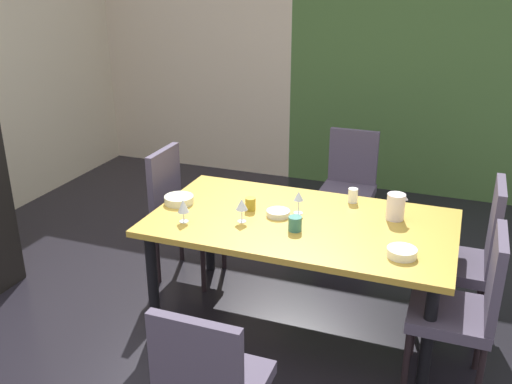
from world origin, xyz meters
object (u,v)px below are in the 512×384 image
chair_left_far (180,209)px  serving_bowl_near_shelf (179,200)px  chair_head_near (209,383)px  wine_glass_corner (242,205)px  chair_head_far (349,181)px  chair_right_near (467,304)px  cup_near_window (250,204)px  serving_bowl_center (402,252)px  pitcher_south (396,206)px  wine_glass_left (183,206)px  wine_glass_right (299,197)px  chair_right_far (471,252)px  cup_west (295,224)px  dining_table (301,231)px  serving_bowl_rear (278,213)px  cup_north (353,195)px

chair_left_far → serving_bowl_near_shelf: 0.43m
chair_head_near → wine_glass_corner: (-0.32, 1.20, 0.33)m
chair_head_far → chair_right_near: 1.94m
chair_head_far → chair_head_near: chair_head_far is taller
chair_right_near → cup_near_window: (-1.40, 0.34, 0.25)m
serving_bowl_center → pitcher_south: size_ratio=0.98×
wine_glass_left → wine_glass_corner: same height
wine_glass_right → pitcher_south: size_ratio=0.89×
chair_right_far → chair_left_far: (-2.08, 0.00, -0.01)m
wine_glass_corner → cup_west: size_ratio=1.69×
chair_head_near → chair_right_near: chair_right_near is taller
wine_glass_left → serving_bowl_center: wine_glass_left is taller
chair_head_near → wine_glass_right: 1.49m
chair_right_far → chair_head_far: size_ratio=1.08×
dining_table → cup_near_window: size_ratio=22.51×
dining_table → chair_head_near: bearing=-91.0°
chair_right_near → serving_bowl_center: size_ratio=5.85×
serving_bowl_rear → serving_bowl_center: bearing=-19.1°
serving_bowl_near_shelf → cup_near_window: cup_near_window is taller
dining_table → chair_right_far: size_ratio=1.84×
chair_right_far → serving_bowl_rear: size_ratio=6.84×
serving_bowl_near_shelf → wine_glass_left: bearing=-56.7°
chair_head_far → wine_glass_left: bearing=66.2°
serving_bowl_rear → wine_glass_corner: bearing=-138.0°
pitcher_south → chair_head_far: bearing=114.7°
serving_bowl_near_shelf → cup_west: (0.87, -0.14, 0.02)m
dining_table → serving_bowl_center: (0.66, -0.27, 0.10)m
serving_bowl_center → cup_west: size_ratio=1.84×
serving_bowl_center → wine_glass_corner: bearing=173.4°
chair_right_far → serving_bowl_rear: (-1.20, -0.29, 0.20)m
chair_right_far → chair_head_far: (-1.00, 1.06, -0.03)m
chair_left_far → chair_right_near: 2.16m
wine_glass_left → serving_bowl_center: 1.35m
chair_head_far → serving_bowl_near_shelf: chair_head_far is taller
chair_right_far → chair_right_near: 0.60m
chair_head_near → serving_bowl_center: (0.68, 1.09, 0.25)m
dining_table → pitcher_south: pitcher_south is taller
chair_right_far → cup_near_window: 1.44m
chair_head_far → wine_glass_left: 1.82m
cup_west → wine_glass_left: bearing=-169.8°
chair_left_far → serving_bowl_center: chair_left_far is taller
chair_head_far → serving_bowl_center: size_ratio=5.75×
chair_head_far → chair_right_near: (1.00, -1.66, 0.01)m
wine_glass_corner → cup_north: bearing=43.5°
cup_near_window → cup_west: bearing=-28.3°
wine_glass_corner → serving_bowl_near_shelf: bearing=165.7°
wine_glass_right → serving_bowl_near_shelf: bearing=-171.5°
chair_left_far → serving_bowl_rear: chair_left_far is taller
chair_head_far → serving_bowl_near_shelf: 1.66m
chair_right_far → pitcher_south: (-0.49, -0.07, 0.27)m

